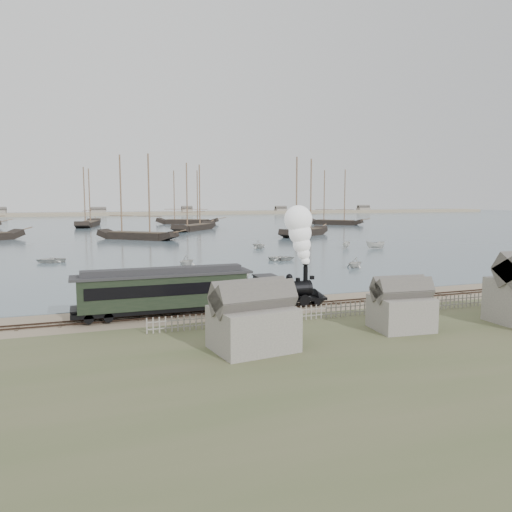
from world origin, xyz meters
name	(u,v)px	position (x,y,z in m)	size (l,w,h in m)	color
ground	(307,300)	(0.00, 0.00, 0.00)	(600.00, 600.00, 0.00)	gray
harbor_water	(131,222)	(0.00, 170.00, 0.03)	(600.00, 336.00, 0.06)	#435560
rail_track	(316,304)	(0.00, -2.00, 0.04)	(120.00, 1.80, 0.16)	#33241B
picket_fence_west	(270,323)	(-6.50, -7.00, 0.00)	(19.00, 0.10, 1.20)	slate
picket_fence_east	(469,307)	(12.50, -7.50, 0.00)	(15.00, 0.10, 1.20)	slate
shed_left	(253,350)	(-10.00, -13.00, 0.00)	(5.00, 4.00, 4.10)	slate
shed_mid	(400,330)	(2.00, -12.00, 0.00)	(4.00, 3.50, 3.60)	slate
far_spit	(117,215)	(0.00, 250.00, 0.00)	(500.00, 20.00, 1.80)	tan
locomotive	(299,262)	(-1.83, -2.00, 4.06)	(7.03, 2.63, 8.77)	black
passenger_coach	(164,290)	(-13.94, -2.00, 2.23)	(14.59, 2.81, 3.54)	black
beached_dinghy	(163,306)	(-13.70, 0.26, 0.42)	(4.09, 2.92, 0.85)	silver
rowboat_0	(146,284)	(-13.61, 12.20, 0.40)	(3.30, 2.36, 0.68)	silver
rowboat_1	(187,261)	(-6.07, 27.09, 0.88)	(3.12, 2.69, 1.64)	silver
rowboat_2	(238,275)	(-2.73, 13.17, 0.71)	(3.34, 1.26, 1.29)	silver
rowboat_3	(282,258)	(9.26, 28.82, 0.49)	(4.12, 2.94, 0.85)	silver
rowboat_4	(355,263)	(15.76, 17.75, 0.80)	(2.80, 2.41, 1.47)	silver
rowboat_5	(346,245)	(28.23, 42.03, 0.71)	(3.35, 1.26, 1.30)	silver
rowboat_6	(51,260)	(-24.54, 38.09, 0.50)	(4.27, 3.05, 0.88)	silver
rowboat_7	(259,244)	(12.05, 47.08, 0.89)	(3.14, 2.71, 1.65)	silver
rowboat_8	(375,245)	(33.21, 39.61, 0.81)	(3.87, 1.46, 1.49)	silver
schooner_2	(136,197)	(-7.56, 77.12, 10.06)	(20.44, 4.72, 20.00)	black
schooner_3	(194,197)	(12.43, 105.32, 10.06)	(21.78, 5.03, 20.00)	black
schooner_4	(305,197)	(34.27, 74.13, 10.06)	(19.48, 4.50, 20.00)	black
schooner_5	(335,197)	(67.50, 118.98, 10.06)	(20.00, 4.62, 20.00)	black
schooner_7	(87,197)	(-17.44, 136.95, 10.06)	(24.00, 5.54, 20.00)	black
schooner_8	(187,197)	(17.84, 142.05, 10.06)	(23.04, 5.32, 20.00)	black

